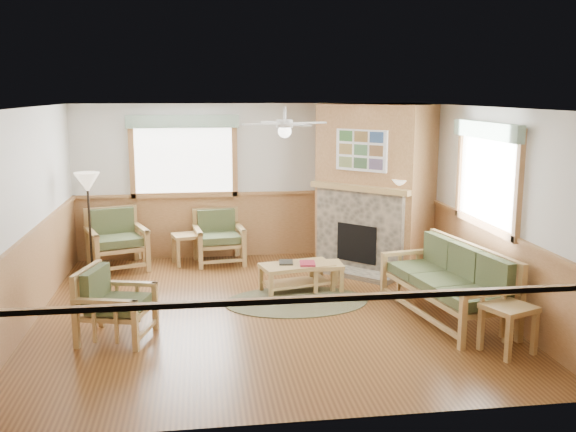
{
  "coord_description": "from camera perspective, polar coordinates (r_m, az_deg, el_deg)",
  "views": [
    {
      "loc": [
        -0.84,
        -8.2,
        2.89
      ],
      "look_at": [
        0.4,
        0.7,
        1.15
      ],
      "focal_mm": 40.0,
      "sensor_mm": 36.0,
      "label": 1
    }
  ],
  "objects": [
    {
      "name": "wall_front",
      "position": [
        5.49,
        1.18,
        -5.35
      ],
      "size": [
        6.0,
        0.02,
        2.7
      ],
      "primitive_type": "cube",
      "color": "silver",
      "rests_on": "floor"
    },
    {
      "name": "wall_back",
      "position": [
        11.34,
        -3.61,
        3.13
      ],
      "size": [
        6.0,
        0.02,
        2.7
      ],
      "primitive_type": "cube",
      "color": "silver",
      "rests_on": "floor"
    },
    {
      "name": "coffee_table",
      "position": [
        9.47,
        0.78,
        -5.5
      ],
      "size": [
        1.13,
        0.75,
        0.42
      ],
      "primitive_type": null,
      "rotation": [
        0.0,
        0.0,
        0.23
      ],
      "color": "#A9864F",
      "rests_on": "floor"
    },
    {
      "name": "braided_rug",
      "position": [
        9.06,
        0.75,
        -7.6
      ],
      "size": [
        2.64,
        2.64,
        0.01
      ],
      "primitive_type": "cylinder",
      "rotation": [
        0.0,
        0.0,
        0.4
      ],
      "color": "brown",
      "rests_on": "floor"
    },
    {
      "name": "armchair_back_right",
      "position": [
        11.03,
        -6.16,
        -1.89
      ],
      "size": [
        0.89,
        0.89,
        0.9
      ],
      "primitive_type": null,
      "rotation": [
        0.0,
        0.0,
        0.13
      ],
      "color": "#A9864F",
      "rests_on": "floor"
    },
    {
      "name": "window_back",
      "position": [
        11.17,
        -9.37,
        8.97
      ],
      "size": [
        1.9,
        0.16,
        1.5
      ],
      "primitive_type": null,
      "color": "white",
      "rests_on": "wall_back"
    },
    {
      "name": "armchair_back_left",
      "position": [
        10.95,
        -14.97,
        -2.06
      ],
      "size": [
        1.12,
        1.12,
        0.99
      ],
      "primitive_type": null,
      "rotation": [
        0.0,
        0.0,
        0.34
      ],
      "color": "#A9864F",
      "rests_on": "floor"
    },
    {
      "name": "fireplace",
      "position": [
        10.76,
        7.74,
        2.63
      ],
      "size": [
        3.11,
        3.11,
        2.7
      ],
      "primitive_type": null,
      "rotation": [
        0.0,
        0.0,
        -0.79
      ],
      "color": "#9D6D40",
      "rests_on": "floor"
    },
    {
      "name": "floor_lamp_right",
      "position": [
        10.27,
        10.04,
        -1.05
      ],
      "size": [
        0.44,
        0.44,
        1.57
      ],
      "primitive_type": null,
      "rotation": [
        0.0,
        0.0,
        0.27
      ],
      "color": "black",
      "rests_on": "floor"
    },
    {
      "name": "end_table_chairs",
      "position": [
        11.07,
        -8.96,
        -2.91
      ],
      "size": [
        0.56,
        0.55,
        0.52
      ],
      "primitive_type": null,
      "rotation": [
        0.0,
        0.0,
        0.25
      ],
      "color": "#A9864F",
      "rests_on": "floor"
    },
    {
      "name": "wall_left",
      "position": [
        8.62,
        -22.3,
        -0.16
      ],
      "size": [
        0.02,
        6.0,
        2.7
      ],
      "primitive_type": "cube",
      "color": "silver",
      "rests_on": "floor"
    },
    {
      "name": "window_right",
      "position": [
        8.86,
        17.64,
        8.12
      ],
      "size": [
        0.16,
        1.9,
        1.5
      ],
      "primitive_type": null,
      "color": "white",
      "rests_on": "wall_right"
    },
    {
      "name": "book_red",
      "position": [
        9.38,
        1.74,
        -4.15
      ],
      "size": [
        0.25,
        0.32,
        0.03
      ],
      "primitive_type": "cube",
      "rotation": [
        0.0,
        0.0,
        -0.11
      ],
      "color": "maroon",
      "rests_on": "coffee_table"
    },
    {
      "name": "wainscot",
      "position": [
        8.57,
        -2.01,
        -4.9
      ],
      "size": [
        6.0,
        6.0,
        1.1
      ],
      "primitive_type": null,
      "color": "#9D6D40",
      "rests_on": "floor"
    },
    {
      "name": "wall_right",
      "position": [
        9.18,
        16.91,
        0.83
      ],
      "size": [
        0.02,
        6.0,
        2.7
      ],
      "primitive_type": "cube",
      "color": "silver",
      "rests_on": "floor"
    },
    {
      "name": "ceiling_fan",
      "position": [
        8.58,
        -0.3,
        9.42
      ],
      "size": [
        1.59,
        1.59,
        0.36
      ],
      "primitive_type": null,
      "rotation": [
        0.0,
        0.0,
        0.35
      ],
      "color": "white",
      "rests_on": "ceiling"
    },
    {
      "name": "armchair_left",
      "position": [
        7.91,
        -15.0,
        -7.55
      ],
      "size": [
        0.94,
        0.94,
        0.86
      ],
      "primitive_type": null,
      "rotation": [
        0.0,
        0.0,
        1.31
      ],
      "color": "#A9864F",
      "rests_on": "floor"
    },
    {
      "name": "ceiling",
      "position": [
        8.25,
        -2.11,
        9.63
      ],
      "size": [
        6.0,
        6.0,
        0.01
      ],
      "primitive_type": "cube",
      "color": "white",
      "rests_on": "floor"
    },
    {
      "name": "footstool",
      "position": [
        9.58,
        3.42,
        -5.36
      ],
      "size": [
        0.47,
        0.47,
        0.4
      ],
      "primitive_type": null,
      "rotation": [
        0.0,
        0.0,
        -0.01
      ],
      "color": "#A9864F",
      "rests_on": "floor"
    },
    {
      "name": "floor_lamp_left",
      "position": [
        10.43,
        -17.21,
        -0.85
      ],
      "size": [
        0.51,
        0.51,
        1.69
      ],
      "primitive_type": null,
      "rotation": [
        0.0,
        0.0,
        -0.43
      ],
      "color": "black",
      "rests_on": "floor"
    },
    {
      "name": "end_table_sofa",
      "position": [
        7.72,
        18.94,
        -9.46
      ],
      "size": [
        0.64,
        0.63,
        0.56
      ],
      "primitive_type": null,
      "rotation": [
        0.0,
        0.0,
        0.39
      ],
      "color": "#A9864F",
      "rests_on": "floor"
    },
    {
      "name": "book_dark",
      "position": [
        9.45,
        -0.18,
        -4.06
      ],
      "size": [
        0.23,
        0.29,
        0.03
      ],
      "primitive_type": "cube",
      "rotation": [
        0.0,
        0.0,
        -0.11
      ],
      "color": "black",
      "rests_on": "coffee_table"
    },
    {
      "name": "floor",
      "position": [
        8.74,
        -1.99,
        -8.4
      ],
      "size": [
        6.0,
        6.0,
        0.01
      ],
      "primitive_type": "cube",
      "color": "brown",
      "rests_on": "ground"
    },
    {
      "name": "sofa",
      "position": [
        8.56,
        13.85,
        -5.76
      ],
      "size": [
        2.18,
        1.19,
        0.95
      ],
      "primitive_type": null,
      "rotation": [
        0.0,
        0.0,
        -1.4
      ],
      "color": "#A9864F",
      "rests_on": "floor"
    }
  ]
}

